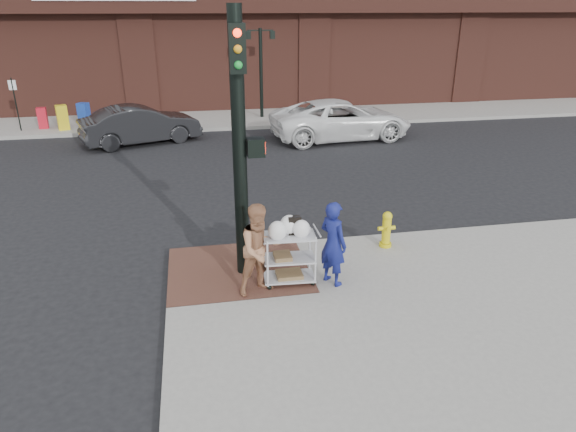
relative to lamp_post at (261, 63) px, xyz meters
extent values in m
plane|color=black|center=(-2.00, -16.00, -2.62)|extent=(220.00, 220.00, 0.00)
cube|color=gray|center=(10.50, 16.00, -2.54)|extent=(65.00, 36.00, 0.15)
cube|color=#512D26|center=(-2.60, -15.10, -2.46)|extent=(2.80, 2.40, 0.01)
cylinder|color=black|center=(0.00, 0.00, -0.47)|extent=(0.16, 0.16, 4.00)
cube|color=black|center=(0.00, 0.00, 1.43)|extent=(1.20, 0.06, 0.06)
cube|color=black|center=(-0.55, 0.00, 1.23)|extent=(0.22, 0.22, 0.35)
cube|color=black|center=(0.55, 0.00, 1.23)|extent=(0.22, 0.22, 0.35)
cylinder|color=black|center=(-10.50, -1.00, -1.37)|extent=(0.05, 0.05, 2.20)
cylinder|color=black|center=(-2.50, -15.20, 0.03)|extent=(0.26, 0.26, 5.00)
cube|color=black|center=(-2.20, -15.20, 0.08)|extent=(0.32, 0.28, 0.34)
cube|color=#FF260C|center=(-2.04, -15.20, 0.08)|extent=(0.02, 0.18, 0.22)
cube|color=black|center=(-2.50, -15.48, 1.83)|extent=(0.28, 0.18, 0.80)
imported|color=navy|center=(-0.88, -15.95, -1.64)|extent=(0.66, 0.72, 1.66)
imported|color=#AA7250|center=(-2.27, -16.03, -1.60)|extent=(1.02, 0.91, 1.74)
imported|color=black|center=(-5.31, -3.60, -1.87)|extent=(4.83, 3.04, 1.50)
imported|color=white|center=(2.66, -4.33, -1.82)|extent=(5.93, 3.14, 1.59)
cube|color=#B5B6BB|center=(-1.69, -15.80, -1.49)|extent=(1.00, 0.60, 0.03)
cube|color=#B5B6BB|center=(-1.69, -15.80, -1.95)|extent=(1.00, 0.60, 0.03)
cube|color=#B5B6BB|center=(-1.69, -15.80, -2.35)|extent=(1.00, 0.60, 0.03)
cube|color=black|center=(-1.58, -15.75, -1.32)|extent=(0.24, 0.15, 0.34)
cube|color=brown|center=(-1.81, -15.80, -1.90)|extent=(0.32, 0.37, 0.09)
cube|color=brown|center=(-1.69, -15.80, -2.30)|extent=(0.50, 0.39, 0.08)
cylinder|color=yellow|center=(0.72, -14.62, -2.43)|extent=(0.27, 0.27, 0.08)
cylinder|color=yellow|center=(0.72, -14.62, -2.08)|extent=(0.19, 0.19, 0.60)
sphere|color=yellow|center=(0.72, -14.62, -1.75)|extent=(0.21, 0.21, 0.21)
cylinder|color=yellow|center=(0.72, -14.62, -2.03)|extent=(0.39, 0.09, 0.09)
cube|color=red|center=(-9.64, -0.71, -2.02)|extent=(0.41, 0.38, 0.89)
cube|color=yellow|center=(-8.73, -1.15, -1.95)|extent=(0.54, 0.51, 1.04)
cube|color=#193CA8|center=(-7.95, -0.57, -1.96)|extent=(0.54, 0.51, 1.01)
camera|label=1|loc=(-3.32, -24.33, 2.50)|focal=32.00mm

